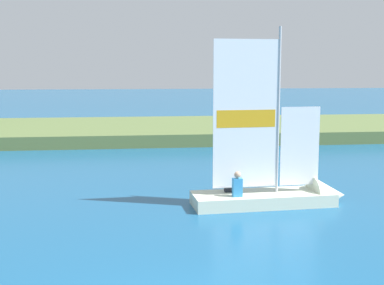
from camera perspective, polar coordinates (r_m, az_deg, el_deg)
The scene contains 2 objects.
shore_bank at distance 31.93m, azimuth -5.28°, elevation 1.42°, with size 80.00×10.62×0.69m, color #5B703D.
sailboat at distance 15.94m, azimuth 10.62°, elevation -5.30°, with size 4.91×1.64×5.79m.
Camera 1 is at (-0.89, -7.24, 4.12)m, focal length 47.48 mm.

